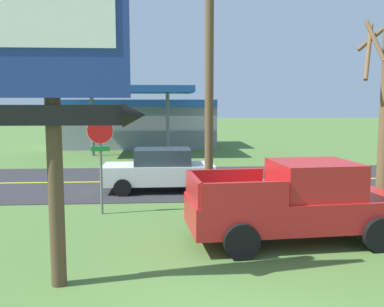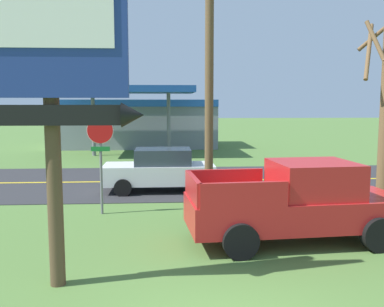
% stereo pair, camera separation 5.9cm
% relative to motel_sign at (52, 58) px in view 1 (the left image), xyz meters
% --- Properties ---
extents(road_asphalt, '(140.00, 8.00, 0.02)m').
position_rel_motel_sign_xyz_m(road_asphalt, '(2.80, 10.61, -4.13)').
color(road_asphalt, '#2B2B2D').
rests_on(road_asphalt, ground).
extents(road_centre_line, '(126.00, 0.20, 0.01)m').
position_rel_motel_sign_xyz_m(road_centre_line, '(2.80, 10.61, -4.12)').
color(road_centre_line, gold).
rests_on(road_centre_line, road_asphalt).
extents(motel_sign, '(3.03, 0.54, 6.23)m').
position_rel_motel_sign_xyz_m(motel_sign, '(0.00, 0.00, 0.00)').
color(motel_sign, brown).
rests_on(motel_sign, ground).
extents(stop_sign, '(0.80, 0.08, 2.95)m').
position_rel_motel_sign_xyz_m(stop_sign, '(0.03, 5.28, -2.12)').
color(stop_sign, slate).
rests_on(stop_sign, ground).
extents(utility_pole, '(1.87, 0.26, 9.91)m').
position_rel_motel_sign_xyz_m(utility_pole, '(3.30, 5.31, 1.11)').
color(utility_pole, brown).
rests_on(utility_pole, ground).
extents(gas_station, '(12.00, 11.50, 4.40)m').
position_rel_motel_sign_xyz_m(gas_station, '(-0.16, 25.74, -2.20)').
color(gas_station, gray).
rests_on(gas_station, ground).
extents(pickup_red_parked_on_lawn, '(5.34, 2.56, 1.96)m').
position_rel_motel_sign_xyz_m(pickup_red_parked_on_lawn, '(5.16, 2.33, -3.18)').
color(pickup_red_parked_on_lawn, red).
rests_on(pickup_red_parked_on_lawn, ground).
extents(car_white_near_lane, '(4.20, 2.00, 1.64)m').
position_rel_motel_sign_xyz_m(car_white_near_lane, '(1.78, 8.61, -3.31)').
color(car_white_near_lane, silver).
rests_on(car_white_near_lane, ground).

